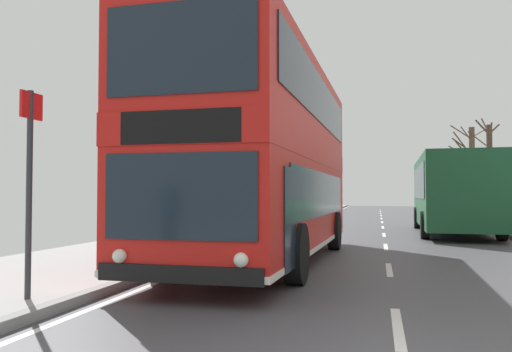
{
  "coord_description": "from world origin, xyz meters",
  "views": [
    {
      "loc": [
        -0.21,
        -3.75,
        1.52
      ],
      "look_at": [
        -2.72,
        7.13,
        1.92
      ],
      "focal_mm": 37.12,
      "sensor_mm": 36.0,
      "label": 1
    }
  ],
  "objects_px": {
    "background_bus_far_lane": "(452,192)",
    "double_decker_bus_main": "(266,159)",
    "bus_stop_sign_near": "(30,171)",
    "bare_tree_far_00": "(471,168)",
    "bare_tree_far_01": "(490,167)"
  },
  "relations": [
    {
      "from": "background_bus_far_lane",
      "to": "double_decker_bus_main",
      "type": "bearing_deg",
      "value": -117.23
    },
    {
      "from": "double_decker_bus_main",
      "to": "bus_stop_sign_near",
      "type": "xyz_separation_m",
      "value": [
        -2.06,
        -5.55,
        -0.49
      ]
    },
    {
      "from": "bus_stop_sign_near",
      "to": "bare_tree_far_00",
      "type": "xyz_separation_m",
      "value": [
        11.27,
        35.24,
        1.67
      ]
    },
    {
      "from": "background_bus_far_lane",
      "to": "bare_tree_far_00",
      "type": "distance_m",
      "value": 19.76
    },
    {
      "from": "double_decker_bus_main",
      "to": "bare_tree_far_01",
      "type": "height_order",
      "value": "bare_tree_far_01"
    },
    {
      "from": "background_bus_far_lane",
      "to": "bare_tree_far_01",
      "type": "height_order",
      "value": "bare_tree_far_01"
    },
    {
      "from": "double_decker_bus_main",
      "to": "bare_tree_far_00",
      "type": "height_order",
      "value": "bare_tree_far_00"
    },
    {
      "from": "background_bus_far_lane",
      "to": "bare_tree_far_01",
      "type": "bearing_deg",
      "value": 73.27
    },
    {
      "from": "bus_stop_sign_near",
      "to": "bare_tree_far_01",
      "type": "relative_size",
      "value": 0.44
    },
    {
      "from": "double_decker_bus_main",
      "to": "bare_tree_far_01",
      "type": "relative_size",
      "value": 1.62
    },
    {
      "from": "bare_tree_far_01",
      "to": "background_bus_far_lane",
      "type": "bearing_deg",
      "value": -106.73
    },
    {
      "from": "bare_tree_far_00",
      "to": "bare_tree_far_01",
      "type": "relative_size",
      "value": 1.03
    },
    {
      "from": "double_decker_bus_main",
      "to": "bare_tree_far_00",
      "type": "relative_size",
      "value": 1.58
    },
    {
      "from": "background_bus_far_lane",
      "to": "bare_tree_far_00",
      "type": "relative_size",
      "value": 1.52
    },
    {
      "from": "bus_stop_sign_near",
      "to": "bare_tree_far_00",
      "type": "bearing_deg",
      "value": 72.27
    }
  ]
}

